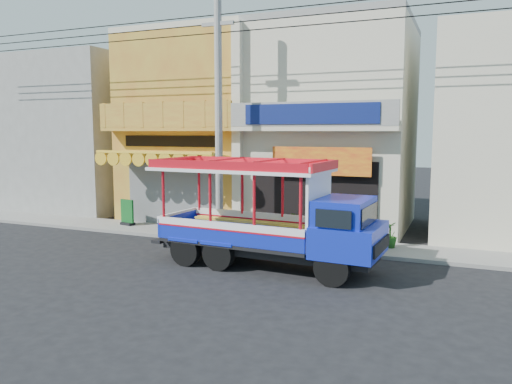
# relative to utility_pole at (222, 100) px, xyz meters

# --- Properties ---
(ground) EXTENTS (90.00, 90.00, 0.00)m
(ground) POSITION_rel_utility_pole_xyz_m (0.85, -3.30, -5.03)
(ground) COLOR black
(ground) RESTS_ON ground
(sidewalk) EXTENTS (30.00, 2.00, 0.12)m
(sidewalk) POSITION_rel_utility_pole_xyz_m (0.85, 0.70, -4.97)
(sidewalk) COLOR slate
(sidewalk) RESTS_ON ground
(shophouse_left) EXTENTS (6.00, 7.50, 8.24)m
(shophouse_left) POSITION_rel_utility_pole_xyz_m (-3.15, 4.66, -0.92)
(shophouse_left) COLOR #B96E29
(shophouse_left) RESTS_ON ground
(shophouse_right) EXTENTS (6.00, 6.75, 8.24)m
(shophouse_right) POSITION_rel_utility_pole_xyz_m (2.85, 4.66, -0.93)
(shophouse_right) COLOR beige
(shophouse_right) RESTS_ON ground
(party_pilaster) EXTENTS (0.35, 0.30, 8.00)m
(party_pilaster) POSITION_rel_utility_pole_xyz_m (-0.15, 1.55, -1.03)
(party_pilaster) COLOR beige
(party_pilaster) RESTS_ON ground
(filler_building_left) EXTENTS (6.00, 6.00, 7.60)m
(filler_building_left) POSITION_rel_utility_pole_xyz_m (-10.15, 4.70, -1.23)
(filler_building_left) COLOR gray
(filler_building_left) RESTS_ON ground
(utility_pole) EXTENTS (28.00, 0.26, 9.00)m
(utility_pole) POSITION_rel_utility_pole_xyz_m (0.00, 0.00, 0.00)
(utility_pole) COLOR gray
(utility_pole) RESTS_ON ground
(songthaew_truck) EXTENTS (6.84, 2.60, 3.14)m
(songthaew_truck) POSITION_rel_utility_pole_xyz_m (3.13, -2.55, -3.52)
(songthaew_truck) COLOR black
(songthaew_truck) RESTS_ON ground
(green_sign) EXTENTS (0.69, 0.43, 1.05)m
(green_sign) POSITION_rel_utility_pole_xyz_m (-4.83, 0.86, -4.47)
(green_sign) COLOR black
(green_sign) RESTS_ON sidewalk
(potted_plant_a) EXTENTS (1.25, 1.26, 1.06)m
(potted_plant_a) POSITION_rel_utility_pole_xyz_m (2.29, 0.51, -4.38)
(potted_plant_a) COLOR #205217
(potted_plant_a) RESTS_ON sidewalk
(potted_plant_b) EXTENTS (0.60, 0.59, 0.85)m
(potted_plant_b) POSITION_rel_utility_pole_xyz_m (4.47, 0.21, -4.49)
(potted_plant_b) COLOR #205217
(potted_plant_b) RESTS_ON sidewalk
(potted_plant_c) EXTENTS (0.57, 0.57, 0.85)m
(potted_plant_c) POSITION_rel_utility_pole_xyz_m (5.70, 0.93, -4.49)
(potted_plant_c) COLOR #205217
(potted_plant_c) RESTS_ON sidewalk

